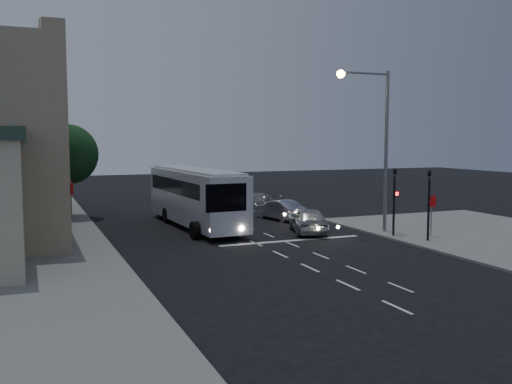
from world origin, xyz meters
name	(u,v)px	position (x,y,z in m)	size (l,w,h in m)	color
ground	(271,250)	(0.00, 0.00, 0.00)	(120.00, 120.00, 0.00)	black
road_markings	(269,238)	(1.29, 3.31, 0.00)	(8.00, 30.55, 0.01)	silver
tour_bus	(195,196)	(-1.37, 8.37, 1.92)	(2.99, 11.66, 3.55)	silver
car_suv	(308,220)	(3.96, 3.80, 0.74)	(1.75, 4.35, 1.48)	#ACACAC
car_sedan_a	(279,210)	(4.66, 9.35, 0.66)	(1.40, 4.02, 1.33)	#A1A2B1
car_sedan_b	(251,202)	(4.51, 13.99, 0.69)	(1.94, 4.78, 1.39)	gray
traffic_signal_main	(394,193)	(7.60, 0.78, 2.42)	(0.25, 0.35, 4.10)	black
traffic_signal_side	(429,196)	(8.30, -1.20, 2.42)	(0.18, 0.15, 4.10)	black
regulatory_sign	(432,209)	(9.30, -0.24, 1.60)	(0.45, 0.12, 2.20)	slate
streetlight	(377,132)	(7.34, 2.20, 5.73)	(3.32, 0.44, 9.00)	slate
street_tree	(67,152)	(-8.21, 15.02, 4.50)	(4.00, 4.00, 6.20)	black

